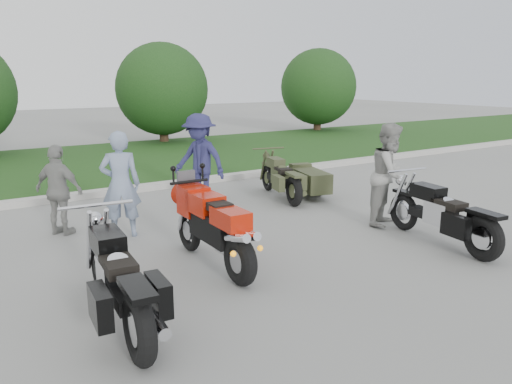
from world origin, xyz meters
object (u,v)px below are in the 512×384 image
cruiser_right (445,218)px  person_grey (390,175)px  cruiser_sidecar (298,180)px  person_denim (200,159)px  sportbike_red (213,225)px  person_stripe (120,184)px  person_back (59,190)px  cruiser_left (119,285)px

cruiser_right → person_grey: bearing=90.8°
cruiser_sidecar → person_denim: person_denim is taller
sportbike_red → person_stripe: 2.23m
sportbike_red → cruiser_sidecar: size_ratio=1.02×
sportbike_red → person_back: size_ratio=1.44×
cruiser_right → person_stripe: 5.36m
person_back → cruiser_sidecar: bearing=-129.5°
cruiser_right → person_back: 6.43m
cruiser_left → cruiser_right: size_ratio=1.06×
person_grey → sportbike_red: bearing=156.7°
sportbike_red → person_denim: person_denim is taller
cruiser_left → cruiser_sidecar: (5.33, 3.70, -0.09)m
cruiser_sidecar → person_back: person_back is taller
cruiser_left → person_stripe: size_ratio=1.40×
person_back → person_grey: bearing=-155.4°
cruiser_sidecar → person_denim: size_ratio=1.15×
person_stripe → person_grey: size_ratio=0.97×
person_grey → cruiser_left: bearing=166.4°
cruiser_right → person_grey: person_grey is taller
person_stripe → person_denim: person_denim is taller
person_denim → person_back: size_ratio=1.23×
cruiser_sidecar → person_grey: (0.10, -2.55, 0.53)m
person_back → cruiser_left: bearing=138.2°
person_stripe → person_grey: (4.34, -1.99, 0.03)m
cruiser_sidecar → person_back: (-5.09, 0.11, 0.38)m
cruiser_left → cruiser_right: 5.26m
cruiser_left → person_denim: bearing=59.1°
cruiser_right → person_stripe: size_ratio=1.32×
cruiser_right → sportbike_red: bearing=169.5°
person_grey → person_denim: size_ratio=0.97×
person_stripe → person_grey: bearing=175.7°
sportbike_red → person_grey: (3.73, 0.14, 0.30)m
cruiser_left → person_stripe: bearing=76.2°
cruiser_left → cruiser_sidecar: cruiser_left is taller
person_stripe → person_back: 1.09m
cruiser_left → person_grey: size_ratio=1.36×
cruiser_sidecar → person_denim: 2.28m
sportbike_red → person_grey: bearing=3.6°
cruiser_sidecar → person_stripe: person_stripe is taller
cruiser_left → cruiser_sidecar: bearing=40.0°
cruiser_sidecar → person_stripe: (-4.24, -0.57, 0.50)m
person_grey → cruiser_right: bearing=-122.9°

